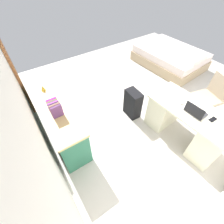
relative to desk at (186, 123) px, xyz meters
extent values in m
plane|color=beige|center=(1.05, -0.24, -0.39)|extent=(6.02, 6.02, 0.00)
cube|color=silver|center=(1.05, 2.27, 0.99)|extent=(4.33, 0.10, 2.76)
cube|color=brown|center=(2.67, 2.19, 0.63)|extent=(0.88, 0.05, 2.04)
cube|color=beige|center=(0.00, 0.00, 0.34)|extent=(1.48, 0.76, 0.04)
cube|color=beige|center=(-0.49, -0.03, -0.03)|extent=(0.44, 0.62, 0.72)
cube|color=beige|center=(0.49, 0.03, -0.03)|extent=(0.44, 0.62, 0.72)
cylinder|color=black|center=(0.17, -0.82, -0.38)|extent=(0.52, 0.52, 0.04)
cylinder|color=black|center=(0.17, -0.82, -0.18)|extent=(0.06, 0.06, 0.42)
cube|color=tan|center=(0.17, -0.82, 0.07)|extent=(0.56, 0.56, 0.08)
cube|color=tan|center=(0.12, -1.01, 0.33)|extent=(0.44, 0.17, 0.44)
cube|color=#28664C|center=(1.38, 1.89, -0.02)|extent=(1.76, 0.44, 0.74)
cube|color=tan|center=(1.38, 1.89, 0.37)|extent=(1.80, 0.48, 0.04)
cube|color=#225641|center=(0.98, 1.66, -0.19)|extent=(0.67, 0.01, 0.26)
cube|color=#225641|center=(1.78, 1.66, -0.19)|extent=(0.67, 0.01, 0.26)
cube|color=tan|center=(2.01, -1.82, -0.25)|extent=(2.00, 1.54, 0.28)
cube|color=silver|center=(2.01, -1.82, -0.01)|extent=(1.93, 1.47, 0.20)
cube|color=white|center=(1.34, -1.86, 0.14)|extent=(0.53, 0.71, 0.10)
cube|color=black|center=(0.99, 0.42, -0.08)|extent=(0.37, 0.23, 0.62)
cube|color=#333338|center=(-0.06, 0.02, 0.37)|extent=(0.32, 0.24, 0.02)
cube|color=black|center=(-0.07, 0.12, 0.47)|extent=(0.31, 0.03, 0.19)
ellipsoid|color=white|center=(0.20, 0.04, 0.37)|extent=(0.07, 0.10, 0.03)
cube|color=black|center=(-0.30, -0.07, 0.36)|extent=(0.07, 0.14, 0.01)
cube|color=#5D3667|center=(1.06, 1.89, 0.49)|extent=(0.03, 0.17, 0.22)
cube|color=#885B4F|center=(1.10, 1.89, 0.50)|extent=(0.03, 0.17, 0.23)
cube|color=#577AA5|center=(1.14, 1.89, 0.48)|extent=(0.03, 0.17, 0.20)
cube|color=#8B4195|center=(1.18, 1.89, 0.49)|extent=(0.04, 0.17, 0.21)
cube|color=#60653B|center=(1.22, 1.89, 0.49)|extent=(0.03, 0.17, 0.21)
cube|color=#871D7C|center=(1.26, 1.89, 0.49)|extent=(0.04, 0.17, 0.21)
cone|color=gold|center=(1.81, 1.89, 0.44)|extent=(0.08, 0.08, 0.11)
camera|label=1|loc=(-0.77, 2.12, 2.26)|focal=25.81mm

